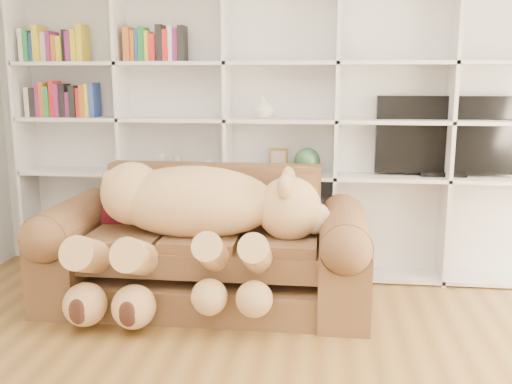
# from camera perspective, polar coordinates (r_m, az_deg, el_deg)

# --- Properties ---
(wall_back) EXTENTS (5.00, 0.02, 2.70)m
(wall_back) POSITION_cam_1_polar(r_m,az_deg,el_deg) (4.83, 2.73, 7.93)
(wall_back) COLOR white
(wall_back) RESTS_ON floor
(bookshelf) EXTENTS (4.43, 0.35, 2.40)m
(bookshelf) POSITION_cam_1_polar(r_m,az_deg,el_deg) (4.72, -0.33, 7.33)
(bookshelf) COLOR silver
(bookshelf) RESTS_ON floor
(sofa) EXTENTS (2.33, 1.01, 0.98)m
(sofa) POSITION_cam_1_polar(r_m,az_deg,el_deg) (4.24, -4.96, -6.08)
(sofa) COLOR brown
(sofa) RESTS_ON floor
(teddy_bear) EXTENTS (1.73, 0.95, 1.00)m
(teddy_bear) POSITION_cam_1_polar(r_m,az_deg,el_deg) (3.98, -6.36, -2.62)
(teddy_bear) COLOR #E2B871
(teddy_bear) RESTS_ON sofa
(throw_pillow) EXTENTS (0.43, 0.26, 0.44)m
(throw_pillow) POSITION_cam_1_polar(r_m,az_deg,el_deg) (4.47, -12.38, -0.94)
(throw_pillow) COLOR #500E0D
(throw_pillow) RESTS_ON sofa
(gift_box) EXTENTS (0.43, 0.41, 0.27)m
(gift_box) POSITION_cam_1_polar(r_m,az_deg,el_deg) (4.22, 5.99, -9.56)
(gift_box) COLOR #C84B1A
(gift_box) RESTS_ON floor
(tv) EXTENTS (1.07, 0.18, 0.63)m
(tv) POSITION_cam_1_polar(r_m,az_deg,el_deg) (4.78, 18.30, 5.27)
(tv) COLOR black
(tv) RESTS_ON bookshelf
(picture_frame) EXTENTS (0.16, 0.04, 0.20)m
(picture_frame) POSITION_cam_1_polar(r_m,az_deg,el_deg) (4.68, 2.26, 3.18)
(picture_frame) COLOR brown
(picture_frame) RESTS_ON bookshelf
(green_vase) EXTENTS (0.21, 0.21, 0.21)m
(green_vase) POSITION_cam_1_polar(r_m,az_deg,el_deg) (4.66, 5.14, 3.10)
(green_vase) COLOR #2E5936
(green_vase) RESTS_ON bookshelf
(figurine_tall) EXTENTS (0.09, 0.09, 0.15)m
(figurine_tall) POSITION_cam_1_polar(r_m,az_deg,el_deg) (4.86, -9.54, 2.96)
(figurine_tall) COLOR beige
(figurine_tall) RESTS_ON bookshelf
(figurine_short) EXTENTS (0.09, 0.09, 0.13)m
(figurine_short) POSITION_cam_1_polar(r_m,az_deg,el_deg) (4.82, -7.87, 2.81)
(figurine_short) COLOR beige
(figurine_short) RESTS_ON bookshelf
(snow_globe) EXTENTS (0.11, 0.11, 0.11)m
(snow_globe) POSITION_cam_1_polar(r_m,az_deg,el_deg) (4.76, -4.71, 2.69)
(snow_globe) COLOR white
(snow_globe) RESTS_ON bookshelf
(shelf_vase) EXTENTS (0.22, 0.22, 0.18)m
(shelf_vase) POSITION_cam_1_polar(r_m,az_deg,el_deg) (4.65, 0.74, 8.47)
(shelf_vase) COLOR white
(shelf_vase) RESTS_ON bookshelf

